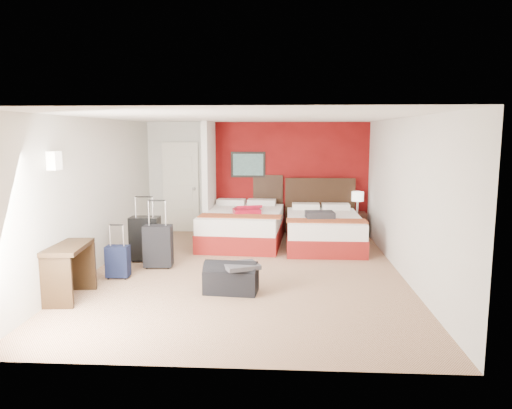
# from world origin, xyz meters

# --- Properties ---
(ground) EXTENTS (6.50, 6.50, 0.00)m
(ground) POSITION_xyz_m (0.00, 0.00, 0.00)
(ground) COLOR tan
(ground) RESTS_ON ground
(room_walls) EXTENTS (5.02, 6.52, 2.50)m
(room_walls) POSITION_xyz_m (-1.40, 1.42, 1.26)
(room_walls) COLOR silver
(room_walls) RESTS_ON ground
(red_accent_panel) EXTENTS (3.50, 0.04, 2.50)m
(red_accent_panel) POSITION_xyz_m (0.75, 3.23, 1.25)
(red_accent_panel) COLOR maroon
(red_accent_panel) RESTS_ON ground
(partition_wall) EXTENTS (0.12, 1.20, 2.50)m
(partition_wall) POSITION_xyz_m (-1.00, 2.61, 1.25)
(partition_wall) COLOR silver
(partition_wall) RESTS_ON ground
(entry_door) EXTENTS (0.82, 0.06, 2.05)m
(entry_door) POSITION_xyz_m (-1.75, 3.20, 1.02)
(entry_door) COLOR silver
(entry_door) RESTS_ON ground
(bed_left) EXTENTS (1.70, 2.32, 0.67)m
(bed_left) POSITION_xyz_m (-0.23, 2.10, 0.33)
(bed_left) COLOR silver
(bed_left) RESTS_ON ground
(bed_right) EXTENTS (1.46, 2.09, 0.63)m
(bed_right) POSITION_xyz_m (1.41, 1.88, 0.31)
(bed_right) COLOR white
(bed_right) RESTS_ON ground
(red_suitcase_open) EXTENTS (0.70, 0.84, 0.09)m
(red_suitcase_open) POSITION_xyz_m (-0.13, 2.00, 0.71)
(red_suitcase_open) COLOR maroon
(red_suitcase_open) RESTS_ON bed_left
(jacket_bundle) EXTENTS (0.57, 0.47, 0.13)m
(jacket_bundle) POSITION_xyz_m (1.31, 1.58, 0.69)
(jacket_bundle) COLOR #323237
(jacket_bundle) RESTS_ON bed_right
(nightstand) EXTENTS (0.39, 0.39, 0.54)m
(nightstand) POSITION_xyz_m (2.21, 2.83, 0.27)
(nightstand) COLOR black
(nightstand) RESTS_ON ground
(table_lamp) EXTENTS (0.33, 0.33, 0.46)m
(table_lamp) POSITION_xyz_m (2.21, 2.83, 0.77)
(table_lamp) COLOR white
(table_lamp) RESTS_ON nightstand
(suitcase_black) EXTENTS (0.51, 0.32, 0.76)m
(suitcase_black) POSITION_xyz_m (-1.84, 0.59, 0.38)
(suitcase_black) COLOR black
(suitcase_black) RESTS_ON ground
(suitcase_charcoal) EXTENTS (0.49, 0.32, 0.69)m
(suitcase_charcoal) POSITION_xyz_m (-1.50, 0.18, 0.35)
(suitcase_charcoal) COLOR black
(suitcase_charcoal) RESTS_ON ground
(suitcase_navy) EXTENTS (0.35, 0.22, 0.49)m
(suitcase_navy) POSITION_xyz_m (-1.97, -0.46, 0.24)
(suitcase_navy) COLOR black
(suitcase_navy) RESTS_ON ground
(duffel_bag) EXTENTS (0.78, 0.47, 0.38)m
(duffel_bag) POSITION_xyz_m (-0.13, -1.03, 0.19)
(duffel_bag) COLOR black
(duffel_bag) RESTS_ON ground
(jacket_draped) EXTENTS (0.59, 0.55, 0.06)m
(jacket_draped) POSITION_xyz_m (0.02, -1.08, 0.41)
(jacket_draped) COLOR #3D3C42
(jacket_draped) RESTS_ON duffel_bag
(desk) EXTENTS (0.54, 0.95, 0.76)m
(desk) POSITION_xyz_m (-2.31, -1.42, 0.38)
(desk) COLOR black
(desk) RESTS_ON ground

